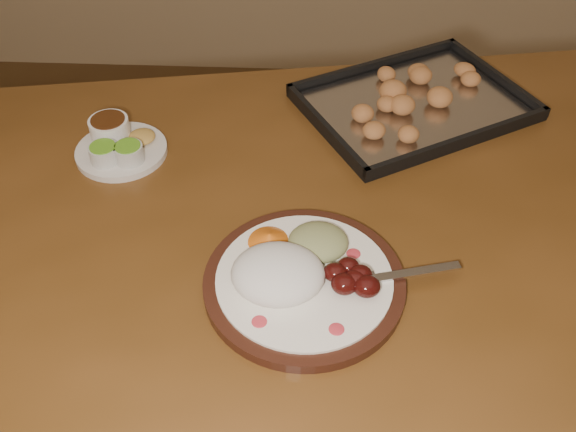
{
  "coord_description": "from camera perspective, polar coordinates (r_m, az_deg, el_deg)",
  "views": [
    {
      "loc": [
        -0.2,
        -0.43,
        1.47
      ],
      "look_at": [
        -0.24,
        0.29,
        0.77
      ],
      "focal_mm": 40.0,
      "sensor_mm": 36.0,
      "label": 1
    }
  ],
  "objects": [
    {
      "name": "dining_table",
      "position": [
        1.1,
        -2.34,
        -3.96
      ],
      "size": [
        1.63,
        1.14,
        0.75
      ],
      "rotation": [
        0.0,
        0.0,
        0.17
      ],
      "color": "brown",
      "rests_on": "ground"
    },
    {
      "name": "dinner_plate",
      "position": [
        0.92,
        1.11,
        -5.27
      ],
      "size": [
        0.37,
        0.29,
        0.07
      ],
      "rotation": [
        0.0,
        0.0,
        0.09
      ],
      "color": "#32160E",
      "rests_on": "dining_table"
    },
    {
      "name": "condiment_saucer",
      "position": [
        1.19,
        -14.87,
        6.2
      ],
      "size": [
        0.16,
        0.16,
        0.05
      ],
      "rotation": [
        0.0,
        0.0,
        0.4
      ],
      "color": "silver",
      "rests_on": "dining_table"
    },
    {
      "name": "baking_tray",
      "position": [
        1.29,
        11.14,
        9.92
      ],
      "size": [
        0.5,
        0.46,
        0.04
      ],
      "rotation": [
        0.0,
        0.0,
        0.52
      ],
      "color": "black",
      "rests_on": "dining_table"
    }
  ]
}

